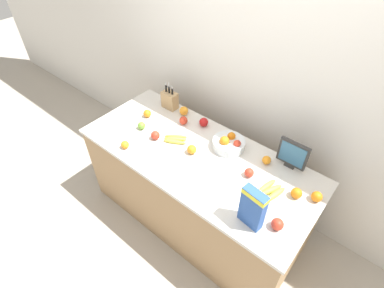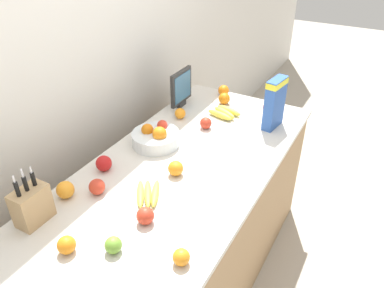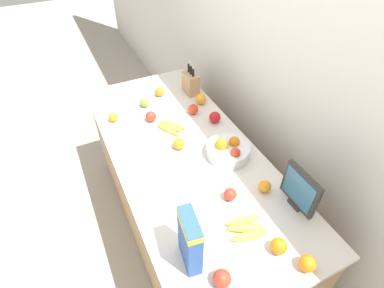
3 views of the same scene
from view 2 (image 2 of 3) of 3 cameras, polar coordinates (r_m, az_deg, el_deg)
ground_plane at (r=2.59m, az=-1.80°, el=-19.91°), size 14.00×14.00×0.00m
wall_back at (r=2.15m, az=-18.03°, el=10.41°), size 9.00×0.06×2.60m
counter at (r=2.26m, az=-2.00°, el=-12.99°), size 2.06×0.89×0.89m
knife_block at (r=1.76m, az=-23.23°, el=-8.56°), size 0.15×0.09×0.28m
small_monitor at (r=2.55m, az=-1.65°, el=8.59°), size 0.23×0.03×0.26m
cereal_box at (r=2.33m, az=12.52°, el=6.37°), size 0.18×0.09×0.32m
fruit_bowl at (r=2.16m, az=-5.53°, el=1.04°), size 0.27×0.27×0.13m
banana_bunch_left at (r=2.48m, az=4.97°, el=4.78°), size 0.17×0.22×0.04m
banana_bunch_right at (r=1.80m, az=-6.74°, el=-7.48°), size 0.23×0.19×0.03m
apple_rear at (r=2.54m, az=11.65°, el=5.46°), size 0.08×0.08×0.08m
apple_rightmost at (r=1.99m, az=-13.30°, el=-2.89°), size 0.08×0.08×0.08m
apple_near_bananas at (r=1.65m, az=-7.13°, el=-10.80°), size 0.08×0.08×0.08m
apple_front at (r=2.32m, az=2.11°, el=3.20°), size 0.07×0.07×0.07m
apple_leftmost at (r=1.85m, az=-14.28°, el=-6.33°), size 0.08×0.08×0.08m
apple_middle at (r=1.56m, az=-11.90°, el=-14.83°), size 0.07×0.07×0.07m
orange_by_cereal at (r=2.63m, az=4.94°, el=6.90°), size 0.08×0.08×0.08m
orange_near_bowl at (r=1.49m, az=-1.64°, el=-16.84°), size 0.07×0.07×0.07m
orange_front_right at (r=1.60m, az=-18.58°, el=-14.38°), size 0.07×0.07×0.07m
orange_back_center at (r=2.76m, az=4.83°, el=8.13°), size 0.08×0.08×0.08m
orange_front_center at (r=1.91m, az=-2.50°, el=-3.73°), size 0.08×0.08×0.08m
orange_mid_left at (r=1.87m, az=-18.74°, el=-6.62°), size 0.08×0.08×0.08m
orange_front_left at (r=2.43m, az=-1.83°, el=4.68°), size 0.07×0.07×0.07m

